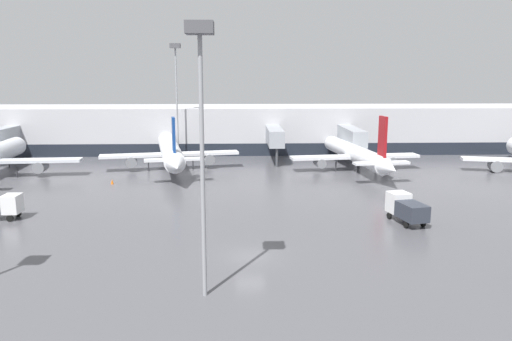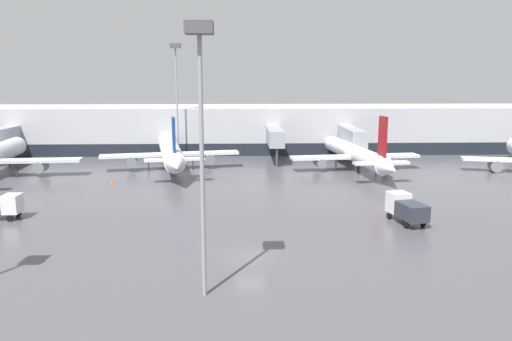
% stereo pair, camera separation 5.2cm
% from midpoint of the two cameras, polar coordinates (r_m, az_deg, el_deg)
% --- Properties ---
extents(ground_plane, '(320.00, 320.00, 0.00)m').
position_cam_midpoint_polar(ground_plane, '(43.28, -0.68, -9.79)').
color(ground_plane, '#4C4C51').
extents(terminal_building, '(160.00, 29.21, 9.00)m').
position_cam_midpoint_polar(terminal_building, '(102.88, -1.49, 4.85)').
color(terminal_building, '#B2B2B7').
rests_on(terminal_building, ground_plane).
extents(parked_jet_1, '(22.41, 33.02, 9.47)m').
position_cam_midpoint_polar(parked_jet_1, '(82.47, -9.78, 2.21)').
color(parked_jet_1, silver).
rests_on(parked_jet_1, ground_plane).
extents(parked_jet_3, '(21.36, 31.35, 9.64)m').
position_cam_midpoint_polar(parked_jet_3, '(82.30, 11.29, 1.89)').
color(parked_jet_3, silver).
rests_on(parked_jet_3, ground_plane).
extents(service_truck_0, '(3.21, 5.75, 2.90)m').
position_cam_midpoint_polar(service_truck_0, '(54.61, 16.74, -4.08)').
color(service_truck_0, '#2D333D').
rests_on(service_truck_0, ground_plane).
extents(service_truck_2, '(4.47, 2.17, 2.70)m').
position_cam_midpoint_polar(service_truck_2, '(60.18, -27.22, -3.54)').
color(service_truck_2, '#2D333D').
rests_on(service_truck_2, ground_plane).
extents(traffic_cone_0, '(0.39, 0.39, 0.70)m').
position_cam_midpoint_polar(traffic_cone_0, '(73.84, -16.14, -1.23)').
color(traffic_cone_0, orange).
rests_on(traffic_cone_0, ground_plane).
extents(apron_light_mast_0, '(1.80, 1.80, 18.62)m').
position_cam_midpoint_polar(apron_light_mast_0, '(33.08, -6.38, 9.76)').
color(apron_light_mast_0, gray).
rests_on(apron_light_mast_0, ground_plane).
extents(apron_light_mast_4, '(1.80, 1.80, 20.82)m').
position_cam_midpoint_polar(apron_light_mast_4, '(92.79, -9.16, 11.27)').
color(apron_light_mast_4, gray).
rests_on(apron_light_mast_4, ground_plane).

